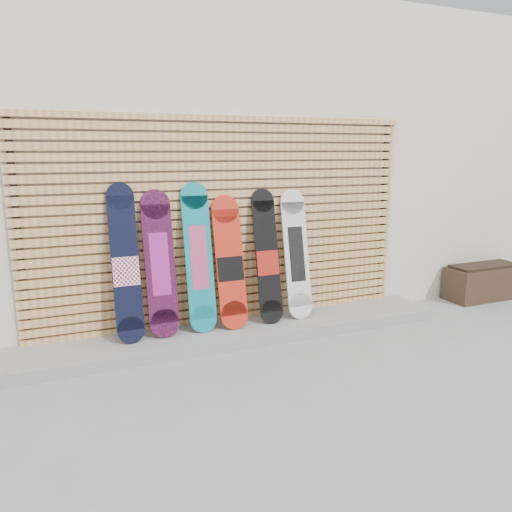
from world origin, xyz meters
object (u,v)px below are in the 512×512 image
object	(u,v)px
planter_box	(483,282)
snowboard_0	(125,265)
snowboard_4	(267,257)
snowboard_1	(160,264)
snowboard_2	(199,258)
snowboard_5	(296,254)
snowboard_3	(230,263)

from	to	relation	value
planter_box	snowboard_0	size ratio (longest dim) A/B	0.68
planter_box	snowboard_4	size ratio (longest dim) A/B	0.73
snowboard_0	snowboard_1	size ratio (longest dim) A/B	1.05
snowboard_2	snowboard_5	world-z (taller)	snowboard_2
snowboard_1	snowboard_4	distance (m)	1.15
snowboard_1	snowboard_5	size ratio (longest dim) A/B	1.03
snowboard_1	snowboard_5	xyz separation A→B (m)	(1.51, -0.01, -0.02)
snowboard_0	snowboard_2	xyz separation A→B (m)	(0.73, 0.01, 0.01)
planter_box	snowboard_4	bearing A→B (deg)	179.59
snowboard_5	snowboard_2	bearing A→B (deg)	179.79
snowboard_5	snowboard_3	bearing A→B (deg)	-178.79
snowboard_1	planter_box	bearing A→B (deg)	-0.55
snowboard_3	snowboard_5	xyz separation A→B (m)	(0.79, 0.02, 0.03)
snowboard_2	snowboard_5	xyz separation A→B (m)	(1.11, -0.00, -0.05)
planter_box	snowboard_3	distance (m)	3.62
snowboard_4	snowboard_3	bearing A→B (deg)	-179.39
planter_box	snowboard_2	xyz separation A→B (m)	(-3.90, 0.04, 0.65)
planter_box	snowboard_0	distance (m)	4.68
snowboard_4	snowboard_1	bearing A→B (deg)	179.09
snowboard_2	snowboard_5	distance (m)	1.11
planter_box	snowboard_3	world-z (taller)	snowboard_3
snowboard_0	snowboard_1	xyz separation A→B (m)	(0.33, 0.01, -0.03)
snowboard_4	snowboard_2	bearing A→B (deg)	178.78
snowboard_0	snowboard_3	world-z (taller)	snowboard_0
snowboard_0	snowboard_3	bearing A→B (deg)	-0.51
snowboard_2	planter_box	bearing A→B (deg)	-0.57
snowboard_1	snowboard_2	world-z (taller)	snowboard_2
planter_box	snowboard_3	size ratio (longest dim) A/B	0.75
planter_box	snowboard_1	xyz separation A→B (m)	(-4.30, 0.04, 0.62)
planter_box	snowboard_1	size ratio (longest dim) A/B	0.71
planter_box	snowboard_2	bearing A→B (deg)	179.43
snowboard_0	snowboard_5	bearing A→B (deg)	0.22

